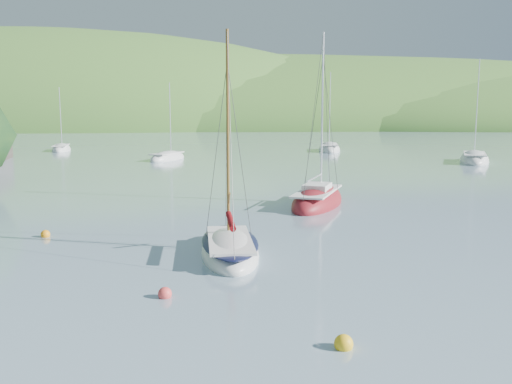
{
  "coord_description": "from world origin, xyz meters",
  "views": [
    {
      "loc": [
        -1.09,
        -16.46,
        6.03
      ],
      "look_at": [
        -0.03,
        8.0,
        2.32
      ],
      "focal_mm": 40.0,
      "sensor_mm": 36.0,
      "label": 1
    }
  ],
  "objects_px": {
    "distant_sloop_a": "(168,158)",
    "distant_sloop_b": "(329,150)",
    "sloop_red": "(317,202)",
    "distant_sloop_c": "(61,150)",
    "daysailer_white": "(230,250)",
    "distant_sloop_d": "(474,161)"
  },
  "relations": [
    {
      "from": "distant_sloop_a",
      "to": "distant_sloop_b",
      "type": "distance_m",
      "value": 23.59
    },
    {
      "from": "sloop_red",
      "to": "distant_sloop_c",
      "type": "distance_m",
      "value": 52.31
    },
    {
      "from": "distant_sloop_c",
      "to": "daysailer_white",
      "type": "bearing_deg",
      "value": -76.18
    },
    {
      "from": "daysailer_white",
      "to": "distant_sloop_b",
      "type": "height_order",
      "value": "distant_sloop_b"
    },
    {
      "from": "distant_sloop_b",
      "to": "distant_sloop_c",
      "type": "height_order",
      "value": "distant_sloop_b"
    },
    {
      "from": "sloop_red",
      "to": "distant_sloop_a",
      "type": "relative_size",
      "value": 1.21
    },
    {
      "from": "distant_sloop_a",
      "to": "distant_sloop_c",
      "type": "distance_m",
      "value": 21.11
    },
    {
      "from": "sloop_red",
      "to": "distant_sloop_c",
      "type": "relative_size",
      "value": 1.22
    },
    {
      "from": "distant_sloop_a",
      "to": "distant_sloop_b",
      "type": "relative_size",
      "value": 0.82
    },
    {
      "from": "sloop_red",
      "to": "distant_sloop_b",
      "type": "xyz_separation_m",
      "value": [
        7.93,
        41.97,
        -0.03
      ]
    },
    {
      "from": "daysailer_white",
      "to": "distant_sloop_d",
      "type": "bearing_deg",
      "value": 51.55
    },
    {
      "from": "distant_sloop_b",
      "to": "distant_sloop_d",
      "type": "xyz_separation_m",
      "value": [
        12.94,
        -16.17,
        0.01
      ]
    },
    {
      "from": "sloop_red",
      "to": "distant_sloop_d",
      "type": "height_order",
      "value": "distant_sloop_d"
    },
    {
      "from": "distant_sloop_d",
      "to": "distant_sloop_c",
      "type": "bearing_deg",
      "value": -178.73
    },
    {
      "from": "distant_sloop_b",
      "to": "distant_sloop_c",
      "type": "bearing_deg",
      "value": -175.57
    },
    {
      "from": "sloop_red",
      "to": "distant_sloop_b",
      "type": "bearing_deg",
      "value": 100.41
    },
    {
      "from": "sloop_red",
      "to": "distant_sloop_d",
      "type": "bearing_deg",
      "value": 72.14
    },
    {
      "from": "distant_sloop_a",
      "to": "distant_sloop_c",
      "type": "xyz_separation_m",
      "value": [
        -15.86,
        13.93,
        -0.0
      ]
    },
    {
      "from": "distant_sloop_a",
      "to": "distant_sloop_c",
      "type": "bearing_deg",
      "value": 161.61
    },
    {
      "from": "distant_sloop_b",
      "to": "distant_sloop_c",
      "type": "relative_size",
      "value": 1.23
    },
    {
      "from": "daysailer_white",
      "to": "distant_sloop_d",
      "type": "xyz_separation_m",
      "value": [
        26.21,
        37.37,
        -0.02
      ]
    },
    {
      "from": "daysailer_white",
      "to": "distant_sloop_c",
      "type": "distance_m",
      "value": 60.12
    }
  ]
}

